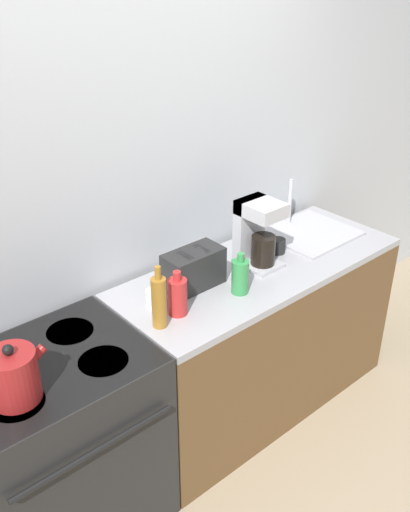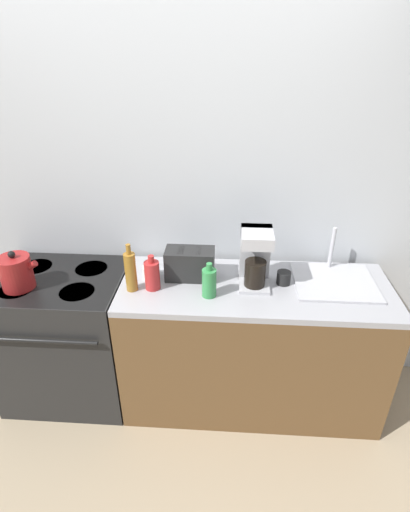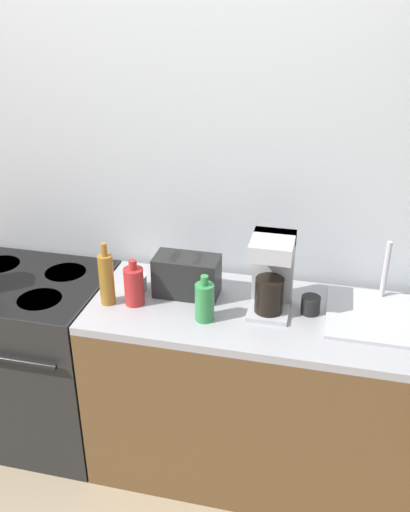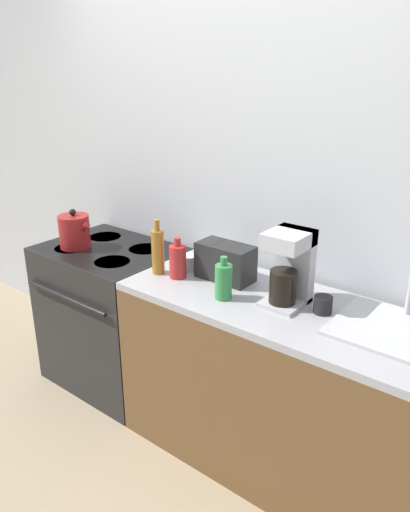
{
  "view_description": "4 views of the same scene",
  "coord_description": "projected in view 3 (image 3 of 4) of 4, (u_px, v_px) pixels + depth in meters",
  "views": [
    {
      "loc": [
        -1.32,
        -1.41,
        2.31
      ],
      "look_at": [
        0.19,
        0.32,
        1.07
      ],
      "focal_mm": 40.0,
      "sensor_mm": 36.0,
      "label": 1
    },
    {
      "loc": [
        0.4,
        -1.66,
        2.16
      ],
      "look_at": [
        0.26,
        0.39,
        1.03
      ],
      "focal_mm": 28.0,
      "sensor_mm": 36.0,
      "label": 2
    },
    {
      "loc": [
        0.77,
        -1.77,
        2.2
      ],
      "look_at": [
        0.26,
        0.38,
        1.09
      ],
      "focal_mm": 40.0,
      "sensor_mm": 36.0,
      "label": 3
    },
    {
      "loc": [
        1.53,
        -1.5,
        1.91
      ],
      "look_at": [
        0.08,
        0.34,
        1.0
      ],
      "focal_mm": 35.0,
      "sensor_mm": 36.0,
      "label": 4
    }
  ],
  "objects": [
    {
      "name": "counter_block",
      "position": [
        266.0,
        394.0,
        2.64
      ],
      "size": [
        1.58,
        0.61,
        0.89
      ],
      "color": "brown",
      "rests_on": "ground_plane"
    },
    {
      "name": "bottle_green",
      "position": [
        204.0,
        301.0,
        2.35
      ],
      "size": [
        0.08,
        0.08,
        0.21
      ],
      "color": "#338C47",
      "rests_on": "counter_block"
    },
    {
      "name": "stove",
      "position": [
        31.0,
        356.0,
        2.88
      ],
      "size": [
        0.79,
        0.66,
        0.89
      ],
      "color": "black",
      "rests_on": "ground_plane"
    },
    {
      "name": "toaster",
      "position": [
        187.0,
        276.0,
        2.54
      ],
      "size": [
        0.29,
        0.15,
        0.18
      ],
      "color": "black",
      "rests_on": "counter_block"
    },
    {
      "name": "bottle_amber",
      "position": [
        107.0,
        278.0,
        2.45
      ],
      "size": [
        0.07,
        0.07,
        0.29
      ],
      "color": "#9E6B23",
      "rests_on": "counter_block"
    },
    {
      "name": "bottle_red",
      "position": [
        134.0,
        286.0,
        2.46
      ],
      "size": [
        0.09,
        0.09,
        0.21
      ],
      "color": "#B72828",
      "rests_on": "counter_block"
    },
    {
      "name": "ground_plane",
      "position": [
        134.0,
        492.0,
        2.69
      ],
      "size": [
        12.0,
        12.0,
        0.0
      ],
      "primitive_type": "plane",
      "color": "tan"
    },
    {
      "name": "wall_back",
      "position": [
        167.0,
        183.0,
        2.69
      ],
      "size": [
        8.0,
        0.05,
        2.6
      ],
      "color": "silver",
      "rests_on": "ground_plane"
    },
    {
      "name": "cup_black",
      "position": [
        311.0,
        305.0,
        2.42
      ],
      "size": [
        0.08,
        0.08,
        0.08
      ],
      "color": "black",
      "rests_on": "counter_block"
    },
    {
      "name": "coffee_maker",
      "position": [
        272.0,
        272.0,
        2.39
      ],
      "size": [
        0.17,
        0.21,
        0.35
      ],
      "color": "#B7B7BC",
      "rests_on": "counter_block"
    },
    {
      "name": "cup_white",
      "position": [
        136.0,
        282.0,
        2.59
      ],
      "size": [
        0.1,
        0.1,
        0.08
      ],
      "color": "white",
      "rests_on": "counter_block"
    },
    {
      "name": "sink_tray",
      "position": [
        383.0,
        315.0,
        2.39
      ],
      "size": [
        0.47,
        0.42,
        0.28
      ],
      "color": "#B7B7BC",
      "rests_on": "counter_block"
    }
  ]
}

